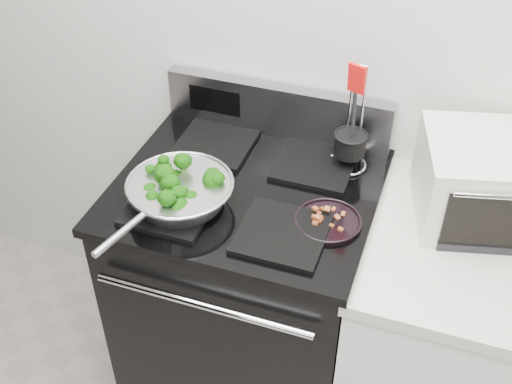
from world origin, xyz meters
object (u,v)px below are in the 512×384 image
at_px(bacon_plate, 328,218).
at_px(toaster_oven, 498,182).
at_px(gas_range, 248,289).
at_px(utensil_holder, 349,149).
at_px(skillet, 180,191).

relative_size(bacon_plate, toaster_oven, 0.39).
distance_m(gas_range, utensil_holder, 0.62).
bearing_deg(bacon_plate, gas_range, 163.47).
height_order(bacon_plate, toaster_oven, toaster_oven).
bearing_deg(toaster_oven, bacon_plate, -166.75).
relative_size(skillet, toaster_oven, 0.99).
bearing_deg(gas_range, toaster_oven, 11.25).
relative_size(gas_range, utensil_holder, 3.11).
distance_m(skillet, toaster_oven, 0.91).
relative_size(utensil_holder, toaster_oven, 0.73).
xyz_separation_m(gas_range, skillet, (-0.15, -0.15, 0.51)).
bearing_deg(bacon_plate, toaster_oven, 27.22).
relative_size(gas_range, skillet, 2.30).
bearing_deg(utensil_holder, gas_range, -124.02).
height_order(skillet, bacon_plate, skillet).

